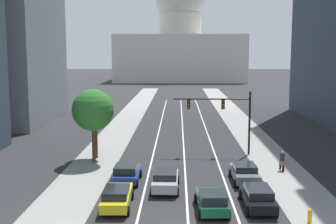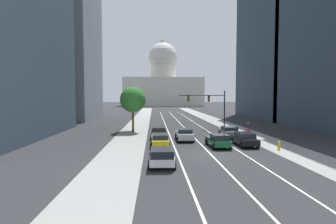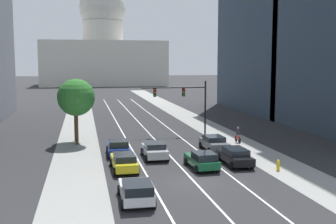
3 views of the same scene
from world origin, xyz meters
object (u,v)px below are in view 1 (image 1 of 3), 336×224
capitol_building (180,44)px  street_tree_mid_left (95,111)px  car_yellow (117,197)px  car_silver (165,180)px  traffic_signal_mast (225,111)px  car_black (258,197)px  car_blue (127,173)px  fire_hydrant (310,216)px  car_gray (245,172)px  car_green (212,201)px  cyclist (282,161)px  street_tree_near_left (93,110)px

capitol_building → street_tree_mid_left: bearing=-94.3°
car_yellow → car_silver: bearing=-39.8°
car_silver → traffic_signal_mast: 13.43m
car_black → car_blue: car_blue is taller
fire_hydrant → capitol_building: bearing=93.2°
car_gray → traffic_signal_mast: size_ratio=0.56×
car_green → car_gray: 7.40m
car_green → car_silver: same height
car_silver → cyclist: size_ratio=2.63×
car_yellow → fire_hydrant: (12.04, -2.41, -0.29)m
capitol_building → car_black: (4.68, -128.32, -12.08)m
fire_hydrant → car_silver: bearing=144.7°
car_green → fire_hydrant: size_ratio=4.75×
car_silver → cyclist: cyclist is taller
street_tree_mid_left → street_tree_near_left: size_ratio=0.88×
car_yellow → cyclist: (13.14, 9.54, 0.09)m
car_black → street_tree_mid_left: size_ratio=0.78×
traffic_signal_mast → capitol_building: bearing=92.1°
car_yellow → street_tree_mid_left: bearing=14.8°
traffic_signal_mast → street_tree_near_left: 13.09m
car_green → car_black: 3.23m
fire_hydrant → car_yellow: bearing=168.7°
car_yellow → street_tree_near_left: size_ratio=0.69×
car_blue → traffic_signal_mast: bearing=-40.4°
street_tree_near_left → fire_hydrant: bearing=-42.0°
car_silver → car_blue: bearing=62.1°
fire_hydrant → cyclist: bearing=84.7°
car_black → street_tree_mid_left: 19.37m
car_green → traffic_signal_mast: 16.82m
cyclist → street_tree_near_left: 17.58m
capitol_building → street_tree_mid_left: size_ratio=7.30×
street_tree_near_left → car_yellow: bearing=-72.2°
fire_hydrant → cyclist: 12.01m
street_tree_mid_left → car_blue: bearing=-64.2°
car_green → fire_hydrant: 6.05m
car_silver → car_yellow: size_ratio=0.94×
car_black → cyclist: 10.10m
car_gray → street_tree_near_left: 14.99m
cyclist → street_tree_mid_left: size_ratio=0.28×
car_silver → fire_hydrant: car_silver is taller
capitol_building → car_blue: capitol_building is taller
car_blue → car_silver: bearing=-117.6°
car_blue → cyclist: bearing=-72.3°
traffic_signal_mast → fire_hydrant: traffic_signal_mast is taller
capitol_building → car_silver: size_ratio=9.87×
car_green → cyclist: size_ratio=2.51×
fire_hydrant → street_tree_near_left: (-15.84, 14.28, 4.49)m
car_silver → car_black: 7.27m
car_green → street_tree_near_left: street_tree_near_left is taller
car_green → car_gray: car_green is taller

